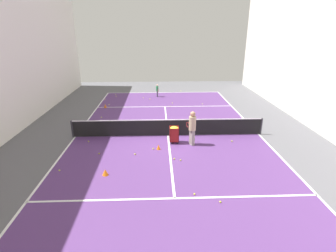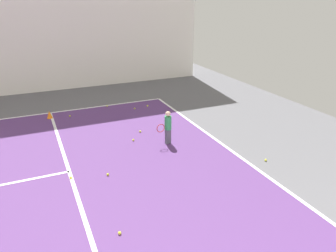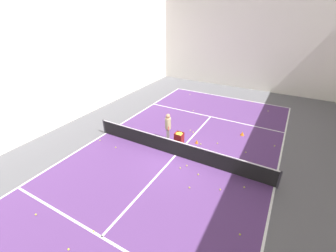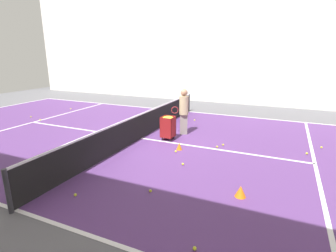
# 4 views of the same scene
# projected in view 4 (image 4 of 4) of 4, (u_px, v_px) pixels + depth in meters

# --- Properties ---
(ground_plane) EXTENTS (32.42, 32.42, 0.00)m
(ground_plane) POSITION_uv_depth(u_px,v_px,m) (141.00, 138.00, 10.09)
(ground_plane) COLOR #5B5B60
(court_playing_area) EXTENTS (10.50, 21.47, 0.00)m
(court_playing_area) POSITION_uv_depth(u_px,v_px,m) (141.00, 138.00, 10.09)
(court_playing_area) COLOR #563370
(court_playing_area) RESTS_ON ground
(line_sideline_left) EXTENTS (0.10, 21.47, 0.00)m
(line_sideline_left) POSITION_uv_depth(u_px,v_px,m) (188.00, 112.00, 14.70)
(line_sideline_left) COLOR white
(line_sideline_left) RESTS_ON ground
(line_sideline_right) EXTENTS (0.10, 21.47, 0.00)m
(line_sideline_right) POSITION_uv_depth(u_px,v_px,m) (16.00, 210.00, 5.47)
(line_sideline_right) COLOR white
(line_sideline_right) RESTS_ON ground
(line_service_near) EXTENTS (10.50, 0.10, 0.00)m
(line_service_near) POSITION_uv_depth(u_px,v_px,m) (33.00, 122.00, 12.42)
(line_service_near) COLOR white
(line_service_near) RESTS_ON ground
(line_service_far) EXTENTS (10.50, 0.10, 0.00)m
(line_service_far) POSITION_uv_depth(u_px,v_px,m) (315.00, 164.00, 7.75)
(line_service_far) COLOR white
(line_service_far) RESTS_ON ground
(line_centre_service) EXTENTS (0.10, 11.81, 0.00)m
(line_centre_service) POSITION_uv_depth(u_px,v_px,m) (141.00, 138.00, 10.08)
(line_centre_service) COLOR white
(line_centre_service) RESTS_ON ground
(hall_enclosure_left) EXTENTS (0.15, 28.72, 8.80)m
(hall_enclosure_left) POSITION_uv_depth(u_px,v_px,m) (209.00, 33.00, 16.63)
(hall_enclosure_left) COLOR silver
(hall_enclosure_left) RESTS_ON ground
(tennis_net) EXTENTS (10.80, 0.10, 0.97)m
(tennis_net) POSITION_uv_depth(u_px,v_px,m) (141.00, 126.00, 9.95)
(tennis_net) COLOR #2D2D33
(tennis_net) RESTS_ON ground
(coach_at_net) EXTENTS (0.51, 0.68, 1.82)m
(coach_at_net) POSITION_uv_depth(u_px,v_px,m) (184.00, 109.00, 10.36)
(coach_at_net) COLOR gray
(coach_at_net) RESTS_ON ground
(ball_cart) EXTENTS (0.48, 0.46, 0.91)m
(ball_cart) POSITION_uv_depth(u_px,v_px,m) (168.00, 124.00, 9.78)
(ball_cart) COLOR maroon
(ball_cart) RESTS_ON ground
(training_cone_0) EXTENTS (0.26, 0.26, 0.27)m
(training_cone_0) POSITION_uv_depth(u_px,v_px,m) (241.00, 191.00, 5.95)
(training_cone_0) COLOR orange
(training_cone_0) RESTS_ON ground
(training_cone_1) EXTENTS (0.19, 0.19, 0.25)m
(training_cone_1) POSITION_uv_depth(u_px,v_px,m) (179.00, 146.00, 8.86)
(training_cone_1) COLOR orange
(training_cone_1) RESTS_ON ground
(tennis_ball_1) EXTENTS (0.07, 0.07, 0.07)m
(tennis_ball_1) POSITION_uv_depth(u_px,v_px,m) (31.00, 117.00, 13.33)
(tennis_ball_1) COLOR yellow
(tennis_ball_1) RESTS_ON ground
(tennis_ball_3) EXTENTS (0.07, 0.07, 0.07)m
(tennis_ball_3) POSITION_uv_depth(u_px,v_px,m) (67.00, 144.00, 9.31)
(tennis_ball_3) COLOR yellow
(tennis_ball_3) RESTS_ON ground
(tennis_ball_6) EXTENTS (0.07, 0.07, 0.07)m
(tennis_ball_6) POSITION_uv_depth(u_px,v_px,m) (171.00, 111.00, 14.76)
(tennis_ball_6) COLOR yellow
(tennis_ball_6) RESTS_ON ground
(tennis_ball_7) EXTENTS (0.07, 0.07, 0.07)m
(tennis_ball_7) POSITION_uv_depth(u_px,v_px,m) (157.00, 116.00, 13.58)
(tennis_ball_7) COLOR yellow
(tennis_ball_7) RESTS_ON ground
(tennis_ball_8) EXTENTS (0.07, 0.07, 0.07)m
(tennis_ball_8) POSITION_uv_depth(u_px,v_px,m) (150.00, 191.00, 6.17)
(tennis_ball_8) COLOR yellow
(tennis_ball_8) RESTS_ON ground
(tennis_ball_11) EXTENTS (0.07, 0.07, 0.07)m
(tennis_ball_11) POSITION_uv_depth(u_px,v_px,m) (307.00, 153.00, 8.47)
(tennis_ball_11) COLOR yellow
(tennis_ball_11) RESTS_ON ground
(tennis_ball_12) EXTENTS (0.07, 0.07, 0.07)m
(tennis_ball_12) POSITION_uv_depth(u_px,v_px,m) (71.00, 109.00, 15.29)
(tennis_ball_12) COLOR yellow
(tennis_ball_12) RESTS_ON ground
(tennis_ball_13) EXTENTS (0.07, 0.07, 0.07)m
(tennis_ball_13) POSITION_uv_depth(u_px,v_px,m) (114.00, 143.00, 9.44)
(tennis_ball_13) COLOR yellow
(tennis_ball_13) RESTS_ON ground
(tennis_ball_14) EXTENTS (0.07, 0.07, 0.07)m
(tennis_ball_14) POSITION_uv_depth(u_px,v_px,m) (217.00, 147.00, 9.07)
(tennis_ball_14) COLOR yellow
(tennis_ball_14) RESTS_ON ground
(tennis_ball_15) EXTENTS (0.07, 0.07, 0.07)m
(tennis_ball_15) POSITION_uv_depth(u_px,v_px,m) (75.00, 195.00, 5.99)
(tennis_ball_15) COLOR yellow
(tennis_ball_15) RESTS_ON ground
(tennis_ball_16) EXTENTS (0.07, 0.07, 0.07)m
(tennis_ball_16) POSITION_uv_depth(u_px,v_px,m) (183.00, 164.00, 7.65)
(tennis_ball_16) COLOR yellow
(tennis_ball_16) RESTS_ON ground
(tennis_ball_17) EXTENTS (0.07, 0.07, 0.07)m
(tennis_ball_17) POSITION_uv_depth(u_px,v_px,m) (321.00, 147.00, 9.02)
(tennis_ball_17) COLOR yellow
(tennis_ball_17) RESTS_ON ground
(tennis_ball_18) EXTENTS (0.07, 0.07, 0.07)m
(tennis_ball_18) POSITION_uv_depth(u_px,v_px,m) (40.00, 120.00, 12.76)
(tennis_ball_18) COLOR yellow
(tennis_ball_18) RESTS_ON ground
(tennis_ball_19) EXTENTS (0.07, 0.07, 0.07)m
(tennis_ball_19) POSITION_uv_depth(u_px,v_px,m) (195.00, 120.00, 12.68)
(tennis_ball_19) COLOR yellow
(tennis_ball_19) RESTS_ON ground
(tennis_ball_21) EXTENTS (0.07, 0.07, 0.07)m
(tennis_ball_21) POSITION_uv_depth(u_px,v_px,m) (91.00, 149.00, 8.88)
(tennis_ball_21) COLOR yellow
(tennis_ball_21) RESTS_ON ground
(tennis_ball_22) EXTENTS (0.07, 0.07, 0.07)m
(tennis_ball_22) POSITION_uv_depth(u_px,v_px,m) (40.00, 177.00, 6.84)
(tennis_ball_22) COLOR yellow
(tennis_ball_22) RESTS_ON ground
(tennis_ball_23) EXTENTS (0.07, 0.07, 0.07)m
(tennis_ball_23) POSITION_uv_depth(u_px,v_px,m) (176.00, 151.00, 8.65)
(tennis_ball_23) COLOR yellow
(tennis_ball_23) RESTS_ON ground
(tennis_ball_26) EXTENTS (0.07, 0.07, 0.07)m
(tennis_ball_26) POSITION_uv_depth(u_px,v_px,m) (195.00, 248.00, 4.35)
(tennis_ball_26) COLOR yellow
(tennis_ball_26) RESTS_ON ground
(tennis_ball_28) EXTENTS (0.07, 0.07, 0.07)m
(tennis_ball_28) POSITION_uv_depth(u_px,v_px,m) (109.00, 140.00, 9.77)
(tennis_ball_28) COLOR yellow
(tennis_ball_28) RESTS_ON ground
(tennis_ball_29) EXTENTS (0.07, 0.07, 0.07)m
(tennis_ball_29) POSITION_uv_depth(u_px,v_px,m) (223.00, 145.00, 9.27)
(tennis_ball_29) COLOR yellow
(tennis_ball_29) RESTS_ON ground
(tennis_ball_31) EXTENTS (0.07, 0.07, 0.07)m
(tennis_ball_31) POSITION_uv_depth(u_px,v_px,m) (49.00, 160.00, 7.94)
(tennis_ball_31) COLOR yellow
(tennis_ball_31) RESTS_ON ground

